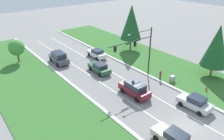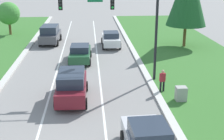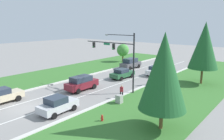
# 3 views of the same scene
# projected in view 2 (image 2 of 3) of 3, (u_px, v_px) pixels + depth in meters

# --- Properties ---
(traffic_signal_mast) EXTENTS (8.38, 0.41, 7.87)m
(traffic_signal_mast) POSITION_uv_depth(u_px,v_px,m) (125.00, 13.00, 22.76)
(traffic_signal_mast) COLOR black
(traffic_signal_mast) RESTS_ON ground_plane
(burgundy_suv) EXTENTS (2.12, 4.80, 1.98)m
(burgundy_suv) POSITION_uv_depth(u_px,v_px,m) (72.00, 85.00, 20.66)
(burgundy_suv) COLOR maroon
(burgundy_suv) RESTS_ON ground_plane
(graphite_suv) EXTENTS (2.32, 4.92, 2.08)m
(graphite_suv) POSITION_uv_depth(u_px,v_px,m) (50.00, 34.00, 36.12)
(graphite_suv) COLOR #4C4C51
(graphite_suv) RESTS_ON ground_plane
(white_sedan) EXTENTS (2.02, 4.43, 1.70)m
(white_sedan) POSITION_uv_depth(u_px,v_px,m) (111.00, 39.00, 34.65)
(white_sedan) COLOR white
(white_sedan) RESTS_ON ground_plane
(forest_sedan) EXTENTS (2.17, 4.65, 1.63)m
(forest_sedan) POSITION_uv_depth(u_px,v_px,m) (80.00, 53.00, 29.15)
(forest_sedan) COLOR #235633
(forest_sedan) RESTS_ON ground_plane
(silver_sedan) EXTENTS (2.26, 4.30, 1.74)m
(silver_sedan) POSITION_uv_depth(u_px,v_px,m) (148.00, 140.00, 14.45)
(silver_sedan) COLOR silver
(silver_sedan) RESTS_ON ground_plane
(utility_cabinet) EXTENTS (0.70, 0.60, 1.03)m
(utility_cabinet) POSITION_uv_depth(u_px,v_px,m) (181.00, 94.00, 20.54)
(utility_cabinet) COLOR #9E9E99
(utility_cabinet) RESTS_ON ground_plane
(pedestrian) EXTENTS (0.44, 0.35, 1.69)m
(pedestrian) POSITION_uv_depth(u_px,v_px,m) (162.00, 80.00, 21.88)
(pedestrian) COLOR black
(pedestrian) RESTS_ON ground_plane
(oak_near_left_tree) EXTENTS (2.88, 2.88, 4.27)m
(oak_near_left_tree) POSITION_uv_depth(u_px,v_px,m) (9.00, 13.00, 39.93)
(oak_near_left_tree) COLOR brown
(oak_near_left_tree) RESTS_ON ground_plane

